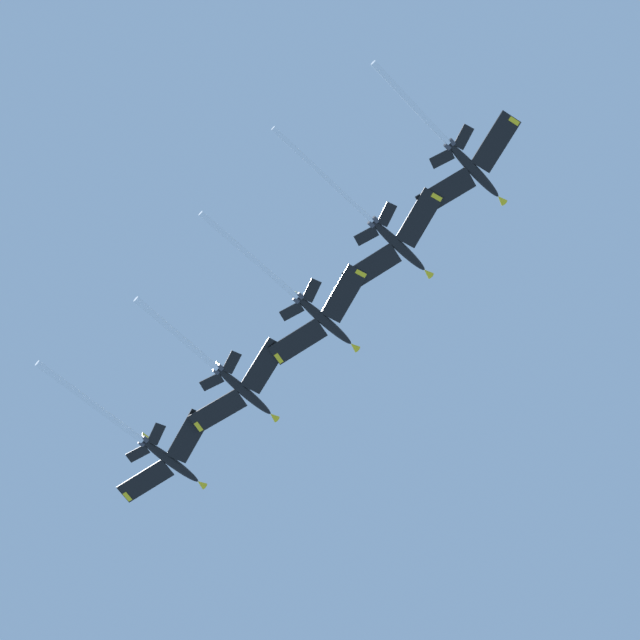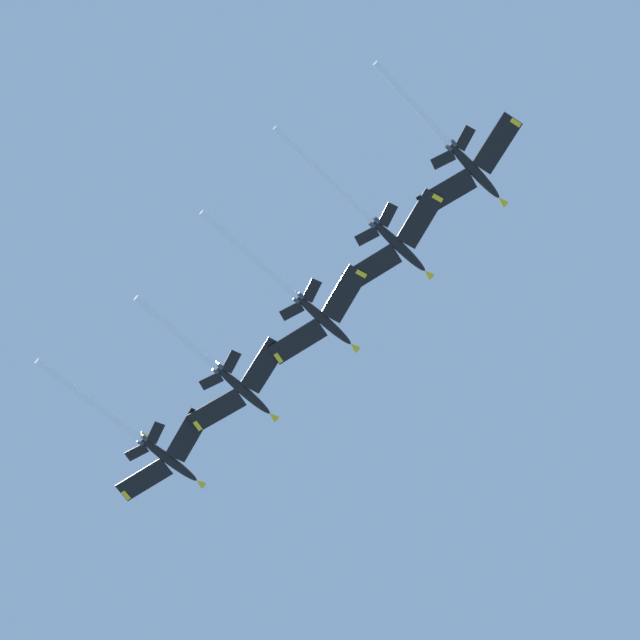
{
  "view_description": "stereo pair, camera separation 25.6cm",
  "coord_description": "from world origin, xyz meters",
  "views": [
    {
      "loc": [
        2.67,
        28.25,
        1.53
      ],
      "look_at": [
        17.7,
        -1.7,
        159.82
      ],
      "focal_mm": 57.54,
      "sensor_mm": 36.0,
      "label": 1
    },
    {
      "loc": [
        2.9,
        28.36,
        1.53
      ],
      "look_at": [
        17.7,
        -1.7,
        159.82
      ],
      "focal_mm": 57.54,
      "sensor_mm": 36.0,
      "label": 2
    }
  ],
  "objects": [
    {
      "name": "jet_inner_left",
      "position": [
        35.08,
        -2.64,
        158.63
      ],
      "size": [
        19.45,
        29.02,
        7.78
      ],
      "color": "black"
    },
    {
      "name": "jet_far_right",
      "position": [
        -12.84,
        12.01,
        159.29
      ],
      "size": [
        19.43,
        28.82,
        7.86
      ],
      "color": "black"
    },
    {
      "name": "jet_inner_right",
      "position": [
        2.62,
        6.67,
        158.94
      ],
      "size": [
        19.36,
        32.24,
        8.77
      ],
      "color": "black"
    },
    {
      "name": "jet_centre",
      "position": [
        18.5,
        1.89,
        158.55
      ],
      "size": [
        19.36,
        31.45,
        8.04
      ],
      "color": "black"
    },
    {
      "name": "jet_far_left",
      "position": [
        52.01,
        -6.75,
        159.04
      ],
      "size": [
        19.35,
        32.28,
        8.96
      ],
      "color": "black"
    }
  ]
}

